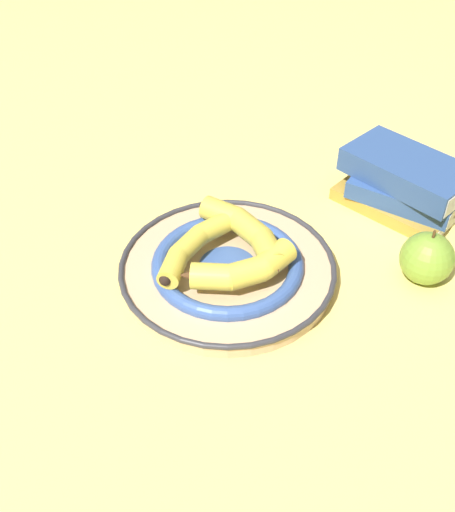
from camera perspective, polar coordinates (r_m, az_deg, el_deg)
name	(u,v)px	position (r m, az deg, el deg)	size (l,w,h in m)	color
ground_plane	(210,277)	(0.91, -1.65, -2.06)	(2.80, 2.80, 0.00)	#E5CC6B
decorative_bowl	(227,268)	(0.90, 0.00, -1.13)	(0.32, 0.32, 0.04)	tan
banana_a	(194,245)	(0.88, -3.21, 1.08)	(0.18, 0.07, 0.03)	gold
banana_b	(242,270)	(0.84, 1.38, -1.34)	(0.17, 0.10, 0.04)	yellow
banana_c	(248,231)	(0.90, 1.93, 2.36)	(0.08, 0.20, 0.04)	gold
book_stack	(406,184)	(1.06, 16.60, 6.57)	(0.15, 0.21, 0.09)	#B28933
apple	(427,258)	(0.93, 18.46, -0.20)	(0.08, 0.08, 0.09)	olive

